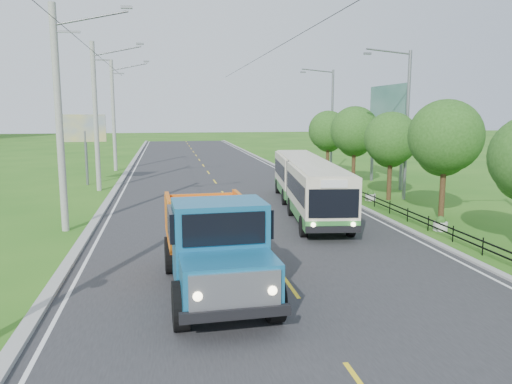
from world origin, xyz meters
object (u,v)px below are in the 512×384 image
object	(u,v)px
pole_mid	(96,116)
pole_far	(114,115)
pole_near	(60,118)
billboard_left	(85,133)
tree_back	(328,133)
planter_near	(440,224)
billboard_right	(388,112)
tree_third	(445,140)
dump_truck	(215,238)
streetlight_far	(330,117)
planter_far	(329,179)
planter_mid	(370,196)
bus	(307,181)
tree_fourth	(391,142)
streetlight_mid	(405,120)
tree_fifth	(355,133)

from	to	relation	value
pole_mid	pole_far	size ratio (longest dim) A/B	1.00
pole_near	billboard_left	xyz separation A→B (m)	(-1.24, 15.00, -1.23)
pole_mid	tree_back	size ratio (longest dim) A/B	1.82
planter_near	billboard_right	bearing A→B (deg)	75.20
tree_third	billboard_right	distance (m)	12.18
pole_near	pole_far	bearing A→B (deg)	90.00
dump_truck	streetlight_far	bearing A→B (deg)	62.93
pole_mid	planter_far	size ratio (longest dim) A/B	14.93
planter_near	planter_mid	distance (m)	8.00
tree_third	planter_near	xyz separation A→B (m)	(-1.26, -2.14, -3.70)
pole_mid	bus	size ratio (longest dim) A/B	0.70
billboard_left	billboard_right	world-z (taller)	billboard_right
pole_far	planter_mid	bearing A→B (deg)	-48.41
planter_near	pole_far	bearing A→B (deg)	121.99
planter_far	bus	world-z (taller)	bus
pole_near	billboard_left	bearing A→B (deg)	94.72
pole_near	billboard_left	distance (m)	15.10
billboard_right	tree_back	bearing A→B (deg)	111.70
planter_mid	pole_far	bearing A→B (deg)	131.59
pole_far	tree_third	distance (m)	30.78
planter_mid	bus	world-z (taller)	bus
tree_fourth	streetlight_mid	size ratio (longest dim) A/B	0.60
pole_far	tree_third	size ratio (longest dim) A/B	1.67
tree_fourth	streetlight_far	xyz separation A→B (m)	(0.79, 13.86, 1.32)
streetlight_far	billboard_right	world-z (taller)	streetlight_far
billboard_left	bus	size ratio (longest dim) A/B	0.36
billboard_right	dump_truck	bearing A→B (deg)	-126.09
dump_truck	planter_near	bearing A→B (deg)	26.80
pole_mid	tree_fourth	xyz separation A→B (m)	(18.12, -6.86, -1.51)
pole_near	streetlight_far	bearing A→B (deg)	45.14
pole_mid	bus	distance (m)	15.75
tree_back	planter_far	xyz separation A→B (m)	(-1.26, -4.14, -3.37)
planter_far	tree_third	bearing A→B (deg)	-84.82
pole_mid	planter_mid	distance (m)	18.88
tree_fourth	tree_back	size ratio (longest dim) A/B	0.98
streetlight_far	pole_mid	bearing A→B (deg)	-159.68
tree_third	billboard_left	world-z (taller)	tree_third
tree_third	planter_mid	size ratio (longest dim) A/B	8.96
pole_far	planter_mid	world-z (taller)	pole_far
tree_back	billboard_left	size ratio (longest dim) A/B	1.06
tree_third	tree_fifth	distance (m)	12.00
pole_mid	planter_far	bearing A→B (deg)	3.39
streetlight_mid	billboard_right	world-z (taller)	streetlight_mid
planter_far	pole_far	bearing A→B (deg)	146.88
pole_near	dump_truck	size ratio (longest dim) A/B	1.40
tree_fourth	planter_near	world-z (taller)	tree_fourth
planter_near	streetlight_mid	bearing A→B (deg)	75.68
pole_mid	streetlight_far	bearing A→B (deg)	20.32
tree_fourth	planter_near	bearing A→B (deg)	-98.77
tree_third	pole_near	bearing A→B (deg)	177.29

